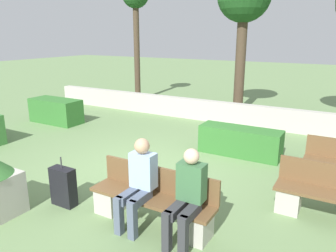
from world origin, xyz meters
TOP-DOWN VIEW (x-y plane):
  - ground_plane at (0.00, 0.00)m, footprint 60.00×60.00m
  - perimeter_wall at (0.00, 4.57)m, footprint 13.89×0.30m
  - bench_front at (1.34, -1.62)m, footprint 2.01×0.48m
  - bench_right_side at (3.74, -0.16)m, footprint 1.77×0.48m
  - person_seated_man at (1.20, -1.76)m, footprint 0.38×0.64m
  - person_seated_woman at (2.00, -1.76)m, footprint 0.38×0.64m
  - hedge_block_near_left at (-4.61, 1.85)m, footprint 1.76×0.75m
  - hedge_block_mid_right at (1.57, 1.93)m, footprint 1.92×0.61m
  - suitcase at (-0.25, -1.90)m, footprint 0.44×0.20m
  - tree_leftmost at (-4.44, 6.27)m, footprint 1.11×1.11m
  - tree_center_left at (0.15, 6.06)m, footprint 1.82×1.82m

SIDE VIEW (x-z plane):
  - ground_plane at x=0.00m, z-range 0.00..0.00m
  - bench_right_side at x=3.74m, z-range -0.10..0.75m
  - suitcase at x=-0.25m, z-range -0.10..0.77m
  - bench_front at x=1.34m, z-range -0.09..0.76m
  - hedge_block_mid_right at x=1.57m, z-range 0.00..0.67m
  - perimeter_wall at x=0.00m, z-range 0.00..0.68m
  - hedge_block_near_left at x=-4.61m, z-range 0.00..0.78m
  - person_seated_woman at x=2.00m, z-range 0.07..1.40m
  - person_seated_man at x=1.20m, z-range 0.07..1.42m
  - tree_center_left at x=0.15m, z-range 1.43..6.42m
  - tree_leftmost at x=-4.44m, z-range 1.56..6.48m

